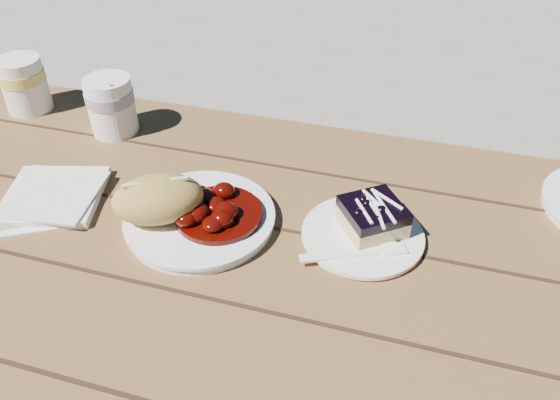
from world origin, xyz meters
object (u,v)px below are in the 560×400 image
(picnic_table, at_px, (182,316))
(coffee_cup, at_px, (111,106))
(main_plate, at_px, (200,219))
(bread_roll, at_px, (158,199))
(blueberry_cake, at_px, (372,217))
(dessert_plate, at_px, (362,236))
(second_cup, at_px, (24,85))

(picnic_table, xyz_separation_m, coffee_cup, (-0.24, 0.27, 0.22))
(main_plate, xyz_separation_m, bread_roll, (-0.05, -0.02, 0.04))
(coffee_cup, bearing_deg, blueberry_cake, -17.04)
(main_plate, relative_size, dessert_plate, 1.28)
(picnic_table, bearing_deg, second_cup, 146.63)
(picnic_table, height_order, blueberry_cake, blueberry_cake)
(dessert_plate, bearing_deg, second_cup, 164.31)
(bread_roll, bearing_deg, picnic_table, -51.77)
(blueberry_cake, bearing_deg, dessert_plate, -159.93)
(coffee_cup, bearing_deg, second_cup, 172.33)
(dessert_plate, relative_size, second_cup, 1.62)
(second_cup, bearing_deg, picnic_table, -33.37)
(blueberry_cake, bearing_deg, second_cup, 129.36)
(picnic_table, height_order, dessert_plate, dessert_plate)
(main_plate, bearing_deg, picnic_table, -111.78)
(picnic_table, distance_m, main_plate, 0.18)
(dessert_plate, xyz_separation_m, blueberry_cake, (0.01, 0.02, 0.03))
(dessert_plate, bearing_deg, bread_roll, -169.65)
(dessert_plate, relative_size, blueberry_cake, 1.53)
(coffee_cup, relative_size, second_cup, 1.00)
(dessert_plate, height_order, coffee_cup, coffee_cup)
(second_cup, bearing_deg, dessert_plate, -15.69)
(blueberry_cake, bearing_deg, main_plate, 154.81)
(picnic_table, bearing_deg, blueberry_cake, 21.34)
(dessert_plate, height_order, blueberry_cake, blueberry_cake)
(bread_roll, distance_m, coffee_cup, 0.31)
(blueberry_cake, xyz_separation_m, second_cup, (-0.73, 0.19, 0.02))
(bread_roll, relative_size, second_cup, 1.25)
(dessert_plate, distance_m, blueberry_cake, 0.03)
(second_cup, bearing_deg, main_plate, -26.60)
(bread_roll, xyz_separation_m, blueberry_cake, (0.31, 0.07, -0.02))
(dessert_plate, xyz_separation_m, second_cup, (-0.72, 0.20, 0.05))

